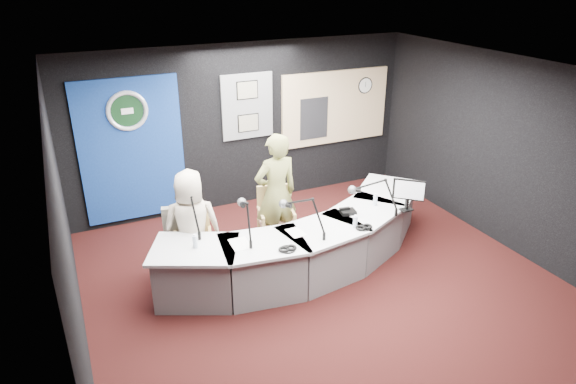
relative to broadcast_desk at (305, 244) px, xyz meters
name	(u,v)px	position (x,y,z in m)	size (l,w,h in m)	color
ground	(327,287)	(0.05, -0.55, -0.38)	(6.00, 6.00, 0.00)	black
ceiling	(335,76)	(0.05, -0.55, 2.42)	(6.00, 6.00, 0.02)	silver
wall_back	(245,126)	(0.05, 2.45, 1.02)	(6.00, 0.02, 2.80)	black
wall_front	(529,341)	(0.05, -3.55, 1.02)	(6.00, 0.02, 2.80)	black
wall_left	(67,242)	(-2.95, -0.55, 1.02)	(0.02, 6.00, 2.80)	black
wall_right	(512,156)	(3.05, -0.55, 1.02)	(0.02, 6.00, 2.80)	black
broadcast_desk	(305,244)	(0.00, 0.00, 0.00)	(4.50, 1.90, 0.75)	#B6B8BB
backdrop_panel	(132,151)	(-1.85, 2.42, 0.88)	(1.60, 0.05, 2.30)	navy
agency_seal	(127,111)	(-1.85, 2.38, 1.52)	(0.63, 0.63, 0.07)	silver
seal_center	(127,111)	(-1.85, 2.38, 1.52)	(0.48, 0.48, 0.01)	black
pinboard	(247,106)	(0.10, 2.42, 1.38)	(0.90, 0.04, 1.10)	slate
framed_photo_upper	(247,90)	(0.10, 2.39, 1.65)	(0.34, 0.02, 0.27)	#7D745A
framed_photo_lower	(248,123)	(0.10, 2.39, 1.09)	(0.34, 0.02, 0.27)	#7D745A
booth_window_frame	(335,107)	(1.80, 2.42, 1.18)	(2.12, 0.06, 1.32)	tan
booth_glow	(335,107)	(1.80, 2.41, 1.18)	(2.00, 0.02, 1.20)	#D0BB83
equipment_rack	(314,118)	(1.35, 2.39, 1.03)	(0.55, 0.02, 0.75)	black
wall_clock	(365,85)	(2.40, 2.39, 1.52)	(0.28, 0.28, 0.01)	white
armchair_left	(193,242)	(-1.46, 0.44, 0.15)	(0.59, 0.59, 1.06)	#A98B4D
armchair_right	(276,223)	(-0.16, 0.64, 0.06)	(0.49, 0.49, 0.87)	#A98B4D
draped_jacket	(182,230)	(-1.54, 0.68, 0.24)	(0.50, 0.10, 0.70)	#696659
person_man	(192,226)	(-1.46, 0.44, 0.40)	(0.76, 0.49, 1.55)	beige
person_woman	(276,194)	(-0.16, 0.64, 0.53)	(0.66, 0.43, 1.82)	olive
computer_monitor	(408,189)	(1.43, -0.31, 0.70)	(0.49, 0.03, 0.33)	black
desk_phone	(348,212)	(0.63, -0.06, 0.40)	(0.21, 0.16, 0.05)	black
headphones_near	(364,227)	(0.59, -0.53, 0.39)	(0.19, 0.19, 0.03)	black
headphones_far	(287,249)	(-0.55, -0.61, 0.39)	(0.22, 0.22, 0.04)	black
paper_stack	(240,244)	(-1.03, -0.23, 0.38)	(0.23, 0.32, 0.00)	white
notepad	(296,232)	(-0.27, -0.25, 0.38)	(0.18, 0.26, 0.00)	white
boom_mic_a	(188,209)	(-1.49, 0.40, 0.68)	(0.20, 0.73, 0.60)	black
boom_mic_b	(246,215)	(-0.89, -0.08, 0.68)	(0.24, 0.73, 0.60)	black
boom_mic_c	(304,213)	(-0.19, -0.31, 0.68)	(0.44, 0.65, 0.60)	black
boom_mic_d	(375,194)	(0.95, -0.21, 0.68)	(0.63, 0.48, 0.60)	black
water_bottles	(299,224)	(-0.21, -0.22, 0.46)	(2.74, 0.53, 0.18)	silver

